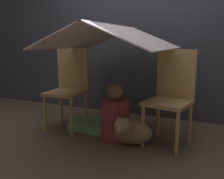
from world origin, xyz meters
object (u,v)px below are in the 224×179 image
chair_left (69,85)px  chair_right (171,94)px  person_front (115,117)px  dog (128,130)px

chair_left → chair_right: same height
person_front → dog: bearing=-24.6°
chair_right → dog: size_ratio=1.98×
dog → person_front: bearing=155.4°
person_front → dog: person_front is taller
person_front → chair_right: bearing=14.8°
chair_left → person_front: bearing=-15.5°
chair_left → dog: chair_left is taller
chair_right → dog: 0.58m
chair_left → person_front: 0.75m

